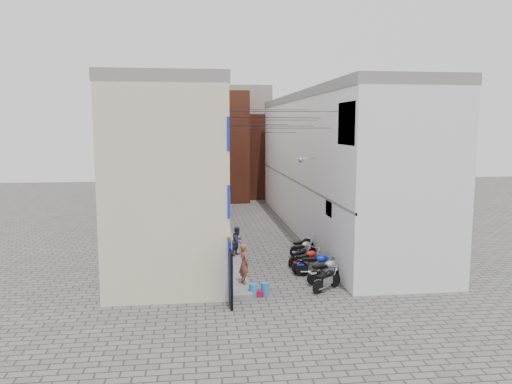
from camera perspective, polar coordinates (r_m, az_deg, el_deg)
name	(u,v)px	position (r m, az deg, el deg)	size (l,w,h in m)	color
ground	(293,299)	(20.51, 4.23, -12.11)	(90.00, 90.00, 0.00)	#555250
plinth	(224,231)	(32.70, -3.72, -4.42)	(0.90, 26.00, 0.25)	slate
building_left	(177,164)	(32.01, -9.04, 3.15)	(5.10, 27.00, 9.00)	beige
building_right	(330,163)	(33.21, 8.46, 3.33)	(5.94, 26.00, 9.00)	silver
building_far_brick_left	(215,147)	(47.02, -4.74, 5.20)	(6.00, 6.00, 10.00)	brown
building_far_brick_right	(265,156)	(49.50, 0.99, 4.18)	(5.00, 6.00, 8.00)	brown
building_far_concrete	(231,139)	(53.10, -2.83, 6.02)	(8.00, 5.00, 11.00)	slate
far_shopfront	(239,190)	(44.67, -1.99, 0.21)	(2.00, 0.30, 2.40)	black
overhead_wires	(267,122)	(26.86, 1.21, 8.03)	(5.80, 13.02, 1.32)	black
motorcycle_a	(327,278)	(21.55, 8.11, -9.75)	(0.56, 1.79, 1.03)	black
motorcycle_b	(327,270)	(22.53, 8.09, -8.77)	(0.65, 2.06, 1.19)	#ABABB0
motorcycle_c	(317,263)	(23.44, 7.03, -8.10)	(0.65, 2.06, 1.19)	#0C23C2
motorcycle_d	(308,259)	(24.18, 5.97, -7.63)	(0.64, 2.02, 1.17)	#A8140C
motorcycle_e	(301,255)	(25.10, 5.14, -7.23)	(0.55, 1.75, 1.01)	black
motorcycle_f	(304,249)	(26.26, 5.48, -6.47)	(0.60, 1.90, 1.10)	silver
motorcycle_g	(304,245)	(27.03, 5.46, -6.06)	(0.60, 1.91, 1.11)	black
person_a	(244,264)	(21.32, -1.37, -8.17)	(0.63, 0.41, 1.73)	#964F36
person_b	(238,241)	(25.91, -2.12, -5.61)	(0.73, 0.57, 1.50)	#2F3047
water_jug_near	(253,290)	(20.66, -0.34, -11.16)	(0.34, 0.34, 0.53)	#2879C9
water_jug_far	(265,289)	(20.77, 1.04, -11.06)	(0.34, 0.34, 0.54)	#2373B0
red_crate	(259,293)	(20.74, 0.35, -11.52)	(0.39, 0.29, 0.24)	maroon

